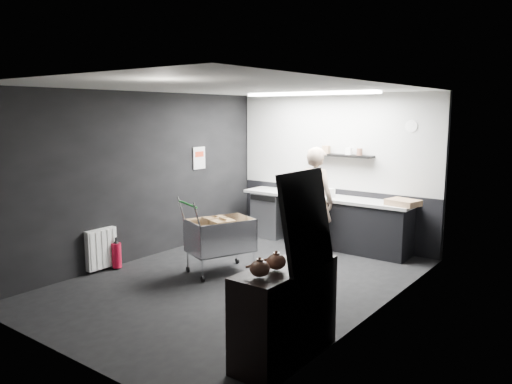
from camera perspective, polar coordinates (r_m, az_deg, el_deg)
The scene contains 22 objects.
floor at distance 7.21m, azimuth -1.89°, elevation -10.12°, with size 5.50×5.50×0.00m, color black.
ceiling at distance 6.81m, azimuth -2.01°, elevation 11.85°, with size 5.50×5.50×0.00m, color beige.
wall_back at distance 9.17m, azimuth 8.91°, elevation 2.60°, with size 5.50×5.50×0.00m, color black.
wall_front at distance 5.08m, azimuth -21.83°, elevation -3.19°, with size 5.50×5.50×0.00m, color black.
wall_left at distance 8.27m, azimuth -12.80°, elevation 1.78°, with size 5.50×5.50×0.00m, color black.
wall_right at distance 5.85m, azimuth 13.48°, elevation -1.22°, with size 5.50×5.50×0.00m, color black.
kitchen_wall_panel at distance 9.11m, azimuth 8.93°, elevation 5.71°, with size 3.95×0.02×1.70m, color beige.
dado_panel at distance 9.28m, azimuth 8.73°, elevation -2.63°, with size 3.95×0.02×1.00m, color black.
floating_shelf at distance 8.94m, azimuth 9.70°, elevation 4.15°, with size 1.20×0.22×0.04m, color black.
wall_clock at distance 8.52m, azimuth 17.35°, elevation 7.20°, with size 0.20×0.20×0.03m, color white.
poster at distance 9.13m, azimuth -6.53°, elevation 3.88°, with size 0.02×0.30×0.40m, color silver.
poster_red_band at distance 9.12m, azimuth -6.51°, elevation 4.32°, with size 0.01×0.22×0.10m, color red.
radiator at distance 7.88m, azimuth -17.27°, elevation -6.19°, with size 0.10×0.50×0.60m, color white.
ceiling_strip at distance 8.33m, azimuth 6.17°, elevation 11.10°, with size 2.40×0.20×0.04m, color white.
prep_counter at distance 8.96m, azimuth 8.54°, elevation -3.33°, with size 3.20×0.61×0.90m.
person at distance 8.51m, azimuth 6.88°, elevation -0.91°, with size 0.66×0.43×1.80m, color beige.
shopping_cart at distance 7.45m, azimuth -4.10°, elevation -5.27°, with size 0.94×1.21×1.10m.
sideboard at distance 4.94m, azimuth 3.66°, elevation -12.14°, with size 0.53×1.23×1.85m.
fire_extinguisher at distance 7.96m, azimuth -15.65°, elevation -6.88°, with size 0.14×0.14×0.47m.
cardboard_box at distance 8.29m, azimuth 16.46°, elevation -1.16°, with size 0.48×0.37×0.10m, color #A77F59.
pink_tub at distance 9.30m, azimuth 3.89°, elevation 0.61°, with size 0.20×0.20×0.20m, color beige.
white_container at distance 8.83m, azimuth 8.34°, elevation -0.08°, with size 0.17×0.13×0.15m, color white.
Camera 1 is at (4.27, -5.30, 2.38)m, focal length 35.00 mm.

